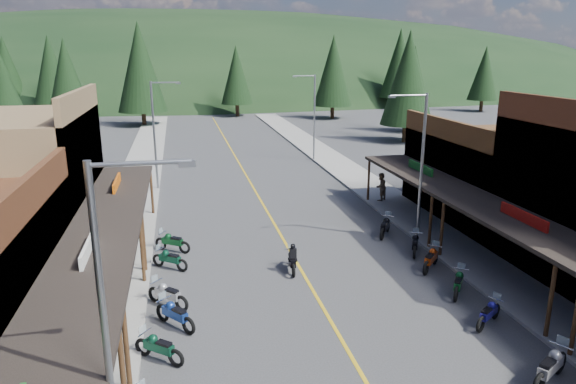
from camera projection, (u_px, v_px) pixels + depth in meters
ground at (336, 330)px, 19.13m from camera, size 220.00×220.00×0.00m
centerline at (256, 192)px, 37.99m from camera, size 0.15×90.00×0.01m
sidewalk_west at (134, 198)px, 36.22m from camera, size 3.40×94.00×0.15m
sidewalk_east at (367, 185)px, 39.73m from camera, size 3.40×94.00×0.15m
shop_west_3 at (12, 184)px, 26.08m from camera, size 10.90×10.20×8.20m
shop_east_3 at (495, 176)px, 31.89m from camera, size 10.90×10.20×6.20m
streetlight_0 at (111, 323)px, 10.89m from camera, size 2.16×0.18×8.00m
streetlight_1 at (156, 131)px, 37.30m from camera, size 2.16×0.18×8.00m
streetlight_2 at (420, 162)px, 26.90m from camera, size 2.16×0.18×8.00m
streetlight_3 at (313, 114)px, 47.65m from camera, size 2.16×0.18×8.00m
ridge_hill at (196, 88)px, 146.44m from camera, size 310.00×140.00×60.00m
pine_1 at (51, 70)px, 78.39m from camera, size 5.88×5.88×12.50m
pine_2 at (140, 67)px, 69.70m from camera, size 6.72×6.72×14.00m
pine_3 at (236, 75)px, 80.46m from camera, size 5.04×5.04×11.00m
pine_4 at (333, 71)px, 77.43m from camera, size 5.88×5.88×12.50m
pine_5 at (399, 63)px, 91.77m from camera, size 6.72×6.72×14.00m
pine_6 at (484, 73)px, 87.05m from camera, size 5.04×5.04×11.00m
pine_7 at (6, 70)px, 82.43m from camera, size 5.88×5.88×12.50m
pine_8 at (5, 94)px, 50.84m from camera, size 4.48×4.48×10.00m
pine_9 at (413, 81)px, 64.72m from camera, size 4.93×4.93×10.80m
pine_10 at (67, 80)px, 60.86m from camera, size 5.38×5.38×11.60m
pine_11 at (408, 78)px, 57.10m from camera, size 5.82×5.82×12.40m
bike_west_7 at (159, 346)px, 17.05m from camera, size 1.96×1.77×1.14m
bike_west_8 at (175, 313)px, 19.14m from camera, size 1.88×2.09×1.21m
bike_west_9 at (168, 293)px, 20.72m from camera, size 1.99×1.94×1.19m
bike_west_10 at (170, 258)px, 24.34m from camera, size 1.96×1.72×1.12m
bike_west_11 at (172, 241)px, 26.48m from camera, size 2.06×1.71×1.16m
bike_east_6 at (551, 366)px, 15.85m from camera, size 2.37×1.83×1.32m
bike_east_7 at (489, 312)px, 19.32m from camera, size 1.94×1.61×1.09m
bike_east_8 at (458, 282)px, 21.78m from camera, size 1.74×2.03×1.16m
bike_east_9 at (431, 258)px, 24.28m from camera, size 1.97×2.02×1.21m
bike_east_10 at (415, 243)px, 26.23m from camera, size 1.50×2.08×1.14m
bike_east_11 at (385, 226)px, 28.75m from camera, size 1.78×2.14×1.21m
rider_on_bike at (292, 260)px, 24.10m from camera, size 0.86×1.98×1.46m
pedestrian_east_b at (381, 187)px, 35.05m from camera, size 1.07×0.99×1.93m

